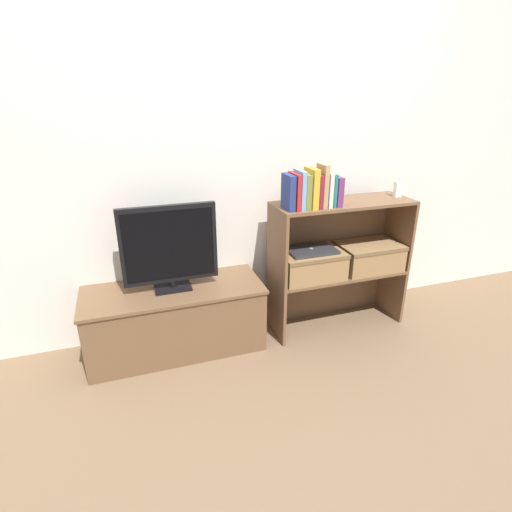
% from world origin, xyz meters
% --- Properties ---
extents(ground_plane, '(16.00, 16.00, 0.00)m').
position_xyz_m(ground_plane, '(0.00, 0.00, 0.00)').
color(ground_plane, brown).
extents(wall_back, '(10.00, 0.05, 2.40)m').
position_xyz_m(wall_back, '(0.00, 0.46, 1.20)').
color(wall_back, silver).
rests_on(wall_back, ground_plane).
extents(tv_stand, '(1.10, 0.45, 0.43)m').
position_xyz_m(tv_stand, '(-0.52, 0.21, 0.22)').
color(tv_stand, brown).
rests_on(tv_stand, ground_plane).
extents(tv, '(0.57, 0.14, 0.53)m').
position_xyz_m(tv, '(-0.52, 0.21, 0.71)').
color(tv, black).
rests_on(tv, tv_stand).
extents(bookshelf_lower_tier, '(0.93, 0.33, 0.41)m').
position_xyz_m(bookshelf_lower_tier, '(0.60, 0.22, 0.27)').
color(bookshelf_lower_tier, brown).
rests_on(bookshelf_lower_tier, ground_plane).
extents(bookshelf_upper_tier, '(0.93, 0.33, 0.49)m').
position_xyz_m(bookshelf_upper_tier, '(0.60, 0.23, 0.72)').
color(bookshelf_upper_tier, brown).
rests_on(bookshelf_upper_tier, bookshelf_lower_tier).
extents(book_navy, '(0.04, 0.14, 0.21)m').
position_xyz_m(book_navy, '(0.18, 0.10, 1.01)').
color(book_navy, navy).
rests_on(book_navy, bookshelf_upper_tier).
extents(book_crimson, '(0.03, 0.16, 0.22)m').
position_xyz_m(book_crimson, '(0.22, 0.10, 1.01)').
color(book_crimson, '#B22328').
rests_on(book_crimson, bookshelf_upper_tier).
extents(book_skyblue, '(0.03, 0.14, 0.23)m').
position_xyz_m(book_skyblue, '(0.25, 0.10, 1.02)').
color(book_skyblue, '#709ECC').
rests_on(book_skyblue, bookshelf_upper_tier).
extents(book_olive, '(0.04, 0.12, 0.21)m').
position_xyz_m(book_olive, '(0.29, 0.10, 1.01)').
color(book_olive, olive).
rests_on(book_olive, bookshelf_upper_tier).
extents(book_mustard, '(0.04, 0.15, 0.24)m').
position_xyz_m(book_mustard, '(0.33, 0.10, 1.02)').
color(book_mustard, gold).
rests_on(book_mustard, bookshelf_upper_tier).
extents(book_maroon, '(0.03, 0.15, 0.20)m').
position_xyz_m(book_maroon, '(0.37, 0.10, 1.00)').
color(book_maroon, maroon).
rests_on(book_maroon, bookshelf_upper_tier).
extents(book_tan, '(0.03, 0.12, 0.26)m').
position_xyz_m(book_tan, '(0.40, 0.10, 1.03)').
color(book_tan, tan).
rests_on(book_tan, bookshelf_upper_tier).
extents(book_ivory, '(0.03, 0.13, 0.21)m').
position_xyz_m(book_ivory, '(0.44, 0.10, 1.01)').
color(book_ivory, silver).
rests_on(book_ivory, bookshelf_upper_tier).
extents(book_teal, '(0.02, 0.13, 0.20)m').
position_xyz_m(book_teal, '(0.47, 0.10, 1.00)').
color(book_teal, '#1E7075').
rests_on(book_teal, bookshelf_upper_tier).
extents(book_plum, '(0.04, 0.13, 0.18)m').
position_xyz_m(book_plum, '(0.50, 0.10, 0.99)').
color(book_plum, '#6B2D66').
rests_on(book_plum, bookshelf_upper_tier).
extents(baby_monitor, '(0.05, 0.04, 0.13)m').
position_xyz_m(baby_monitor, '(1.01, 0.16, 0.95)').
color(baby_monitor, white).
rests_on(baby_monitor, bookshelf_upper_tier).
extents(storage_basket_left, '(0.42, 0.29, 0.18)m').
position_xyz_m(storage_basket_left, '(0.38, 0.15, 0.51)').
color(storage_basket_left, '#937047').
rests_on(storage_basket_left, bookshelf_lower_tier).
extents(storage_basket_right, '(0.42, 0.29, 0.18)m').
position_xyz_m(storage_basket_right, '(0.82, 0.15, 0.51)').
color(storage_basket_right, '#937047').
rests_on(storage_basket_right, bookshelf_lower_tier).
extents(laptop, '(0.32, 0.21, 0.02)m').
position_xyz_m(laptop, '(0.38, 0.15, 0.60)').
color(laptop, '#2D2D33').
rests_on(laptop, storage_basket_left).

